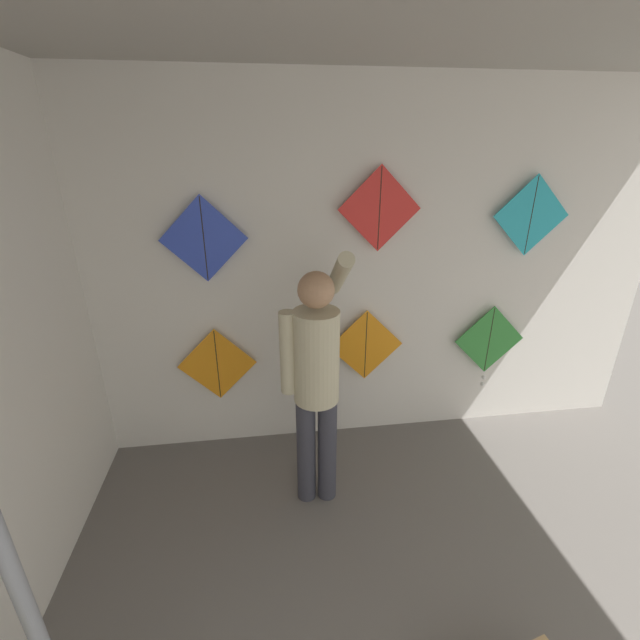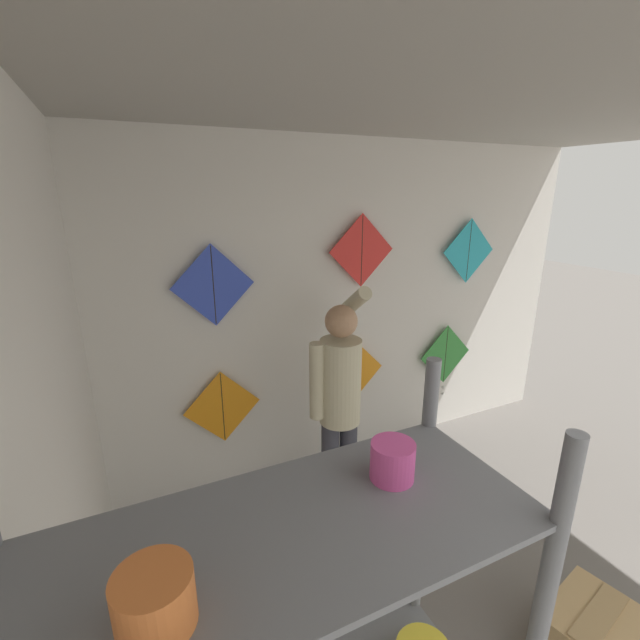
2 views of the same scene
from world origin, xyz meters
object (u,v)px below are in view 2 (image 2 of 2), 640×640
at_px(shopkeeper, 339,396).
at_px(kite_4, 362,251).
at_px(kite_2, 445,357).
at_px(kite_3, 213,286).
at_px(kite_5, 469,251).
at_px(kite_1, 353,371).
at_px(kite_0, 223,407).

height_order(shopkeeper, kite_4, kite_4).
xyz_separation_m(kite_2, kite_3, (-2.24, 0.00, 0.93)).
bearing_deg(kite_5, kite_1, 180.00).
bearing_deg(kite_0, kite_3, 180.00).
distance_m(kite_3, kite_4, 1.25).
xyz_separation_m(kite_0, kite_5, (2.40, 0.00, 1.08)).
distance_m(shopkeeper, kite_4, 1.25).
height_order(shopkeeper, kite_1, shopkeeper).
bearing_deg(kite_1, shopkeeper, -126.61).
bearing_deg(kite_5, kite_2, -179.80).
height_order(kite_2, kite_4, kite_4).
height_order(shopkeeper, kite_2, shopkeeper).
xyz_separation_m(kite_1, kite_5, (1.23, 0.00, 1.00)).
bearing_deg(kite_5, shopkeeper, -159.10).
height_order(kite_0, kite_4, kite_4).
bearing_deg(kite_0, kite_4, 0.00).
relative_size(kite_1, kite_4, 1.00).
bearing_deg(shopkeeper, kite_1, 56.73).
bearing_deg(kite_2, kite_4, 179.97).
bearing_deg(kite_3, shopkeeper, -43.40).
distance_m(kite_1, kite_4, 1.07).
distance_m(shopkeeper, kite_1, 0.83).
bearing_deg(shopkeeper, kite_4, 53.75).
height_order(kite_0, kite_1, kite_1).
height_order(shopkeeper, kite_3, kite_3).
relative_size(kite_3, kite_4, 1.00).
relative_size(shopkeeper, kite_1, 2.94).
bearing_deg(kite_3, kite_2, -0.01).
height_order(kite_4, kite_5, kite_4).
relative_size(kite_1, kite_5, 1.00).
bearing_deg(shopkeeper, kite_0, 139.86).
bearing_deg(kite_1, kite_4, 0.00).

